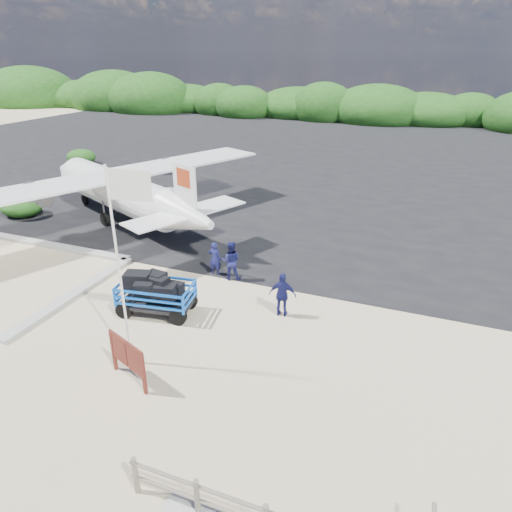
{
  "coord_description": "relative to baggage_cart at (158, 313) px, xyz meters",
  "views": [
    {
      "loc": [
        7.99,
        -10.57,
        8.89
      ],
      "look_at": [
        2.29,
        3.91,
        1.83
      ],
      "focal_mm": 32.0,
      "sensor_mm": 36.0,
      "label": 1
    }
  ],
  "objects": [
    {
      "name": "crew_a",
      "position": [
        0.58,
        3.65,
        0.75
      ],
      "size": [
        0.56,
        0.38,
        1.51
      ],
      "primitive_type": "imported",
      "rotation": [
        0.0,
        0.0,
        3.18
      ],
      "color": "#151951",
      "rests_on": "ground"
    },
    {
      "name": "aircraft_small",
      "position": [
        -6.0,
        30.17,
        0.0
      ],
      "size": [
        8.71,
        8.71,
        2.22
      ],
      "primitive_type": null,
      "rotation": [
        0.0,
        0.0,
        3.9
      ],
      "color": "#B2B2B2",
      "rests_on": "ground"
    },
    {
      "name": "crew_c",
      "position": [
        4.33,
        1.53,
        0.85
      ],
      "size": [
        1.04,
        0.54,
        1.7
      ],
      "primitive_type": "imported",
      "rotation": [
        0.0,
        0.0,
        3.28
      ],
      "color": "#151951",
      "rests_on": "ground"
    },
    {
      "name": "vegetation_band",
      "position": [
        0.7,
        53.4,
        0.0
      ],
      "size": [
        124.0,
        8.0,
        4.4
      ],
      "primitive_type": null,
      "color": "#B2B2B2",
      "rests_on": "ground"
    },
    {
      "name": "flagpole",
      "position": [
        0.84,
        -2.81,
        0.0
      ],
      "size": [
        1.31,
        0.7,
        6.21
      ],
      "primitive_type": null,
      "rotation": [
        0.0,
        0.0,
        0.15
      ],
      "color": "white",
      "rests_on": "ground"
    },
    {
      "name": "crew_b",
      "position": [
        1.39,
        3.51,
        0.85
      ],
      "size": [
        0.98,
        0.87,
        1.7
      ],
      "primitive_type": "imported",
      "rotation": [
        0.0,
        0.0,
        3.46
      ],
      "color": "#151951",
      "rests_on": "ground"
    },
    {
      "name": "baggage_cart",
      "position": [
        0.0,
        0.0,
        0.0
      ],
      "size": [
        3.1,
        2.07,
        1.44
      ],
      "primitive_type": null,
      "rotation": [
        0.0,
        0.0,
        0.16
      ],
      "color": "blue",
      "rests_on": "ground"
    },
    {
      "name": "signboard",
      "position": [
        1.33,
        -3.56,
        0.0
      ],
      "size": [
        1.71,
        0.8,
        1.46
      ],
      "primitive_type": null,
      "rotation": [
        0.0,
        0.0,
        -0.38
      ],
      "color": "maroon",
      "rests_on": "ground"
    },
    {
      "name": "asphalt_apron",
      "position": [
        0.7,
        28.4,
        0.0
      ],
      "size": [
        90.0,
        50.0,
        0.04
      ],
      "primitive_type": null,
      "color": "#B2B2B2",
      "rests_on": "ground"
    },
    {
      "name": "ground",
      "position": [
        0.7,
        -1.6,
        0.0
      ],
      "size": [
        160.0,
        160.0,
        0.0
      ],
      "primitive_type": "plane",
      "color": "beige"
    }
  ]
}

